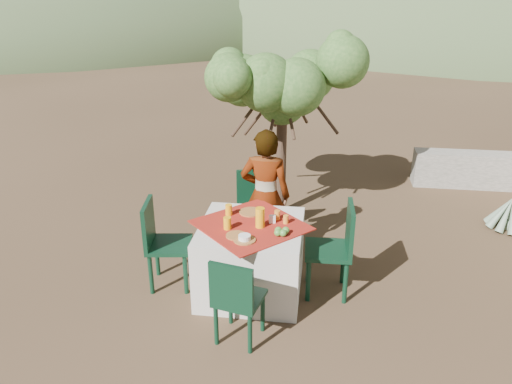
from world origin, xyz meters
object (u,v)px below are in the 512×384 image
person (265,196)px  agave (511,213)px  table (251,258)px  chair_far (256,205)px  chair_right (336,245)px  juice_pitcher (260,218)px  chair_left (161,240)px  chair_near (236,298)px  shrub_tree (288,92)px

person → agave: person is taller
table → chair_far: 1.03m
chair_right → agave: size_ratio=1.54×
juice_pitcher → chair_left: bearing=179.2°
chair_right → chair_left: bearing=-89.0°
chair_near → agave: size_ratio=1.34×
chair_left → chair_right: bearing=-94.9°
table → agave: (3.14, 1.87, -0.16)m
chair_left → person: (1.00, 0.73, 0.24)m
chair_far → juice_pitcher: juice_pitcher is taller
chair_near → shrub_tree: 3.07m
shrub_tree → juice_pitcher: shrub_tree is taller
chair_far → juice_pitcher: (0.19, -1.05, 0.35)m
chair_right → juice_pitcher: (-0.76, -0.11, 0.32)m
chair_right → shrub_tree: bearing=-162.8°
chair_right → person: person is taller
chair_near → chair_right: bearing=-120.4°
chair_far → juice_pitcher: bearing=-97.1°
chair_far → agave: size_ratio=1.45×
chair_right → agave: bearing=126.0°
table → chair_far: (-0.09, 1.01, 0.14)m
table → chair_near: (-0.00, -0.84, 0.10)m
chair_left → chair_near: bearing=-139.4°
shrub_tree → chair_near: bearing=-94.0°
chair_left → person: 1.26m
table → chair_left: 0.95m
chair_far → chair_near: bearing=-104.6°
juice_pitcher → shrub_tree: bearing=87.3°
chair_near → chair_right: chair_right is taller
chair_right → agave: 2.92m
agave → juice_pitcher: 3.65m
chair_near → person: person is taller
chair_left → juice_pitcher: 1.09m
table → person: (0.06, 0.71, 0.39)m
shrub_tree → juice_pitcher: size_ratio=10.58×
chair_far → chair_right: chair_right is taller
table → juice_pitcher: size_ratio=6.45×
table → agave: size_ratio=2.03×
chair_right → person: 1.04m
chair_near → chair_right: size_ratio=0.87×
shrub_tree → chair_right: bearing=-70.7°
chair_far → shrub_tree: (0.28, 0.96, 1.17)m
table → agave: bearing=30.8°
table → chair_near: bearing=-90.3°
chair_left → chair_far: bearing=-47.4°
agave → chair_right: bearing=-141.8°
chair_far → person: person is taller
chair_far → chair_left: bearing=-146.6°
shrub_tree → chair_far: bearing=-106.4°
chair_near → person: 1.58m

